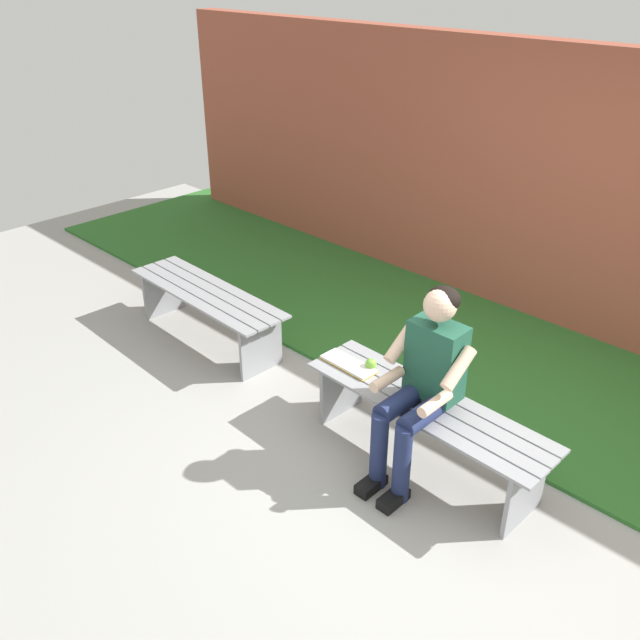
% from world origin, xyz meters
% --- Properties ---
extents(ground_plane, '(10.00, 7.00, 0.04)m').
position_xyz_m(ground_plane, '(1.14, 1.00, -0.02)').
color(ground_plane, '#9E9E99').
extents(grass_strip, '(9.00, 2.19, 0.03)m').
position_xyz_m(grass_strip, '(1.14, -1.47, 0.01)').
color(grass_strip, '#2D6B28').
rests_on(grass_strip, ground).
extents(brick_wall, '(9.50, 0.24, 2.37)m').
position_xyz_m(brick_wall, '(0.50, -2.43, 1.19)').
color(brick_wall, '#9E4C38').
rests_on(brick_wall, ground).
extents(bench_near, '(1.74, 0.51, 0.47)m').
position_xyz_m(bench_near, '(0.00, 0.00, 0.36)').
color(bench_near, gray).
rests_on(bench_near, ground).
extents(bench_far, '(1.65, 0.50, 0.47)m').
position_xyz_m(bench_far, '(2.28, 0.00, 0.36)').
color(bench_far, gray).
rests_on(bench_far, ground).
extents(person_seated, '(0.50, 0.69, 1.28)m').
position_xyz_m(person_seated, '(-0.02, 0.10, 0.71)').
color(person_seated, '#1E513D').
rests_on(person_seated, ground).
extents(apple, '(0.08, 0.08, 0.08)m').
position_xyz_m(apple, '(0.51, -0.05, 0.51)').
color(apple, '#72B738').
rests_on(apple, bench_near).
extents(book_open, '(0.42, 0.17, 0.02)m').
position_xyz_m(book_open, '(0.65, 0.02, 0.48)').
color(book_open, white).
rests_on(book_open, bench_near).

